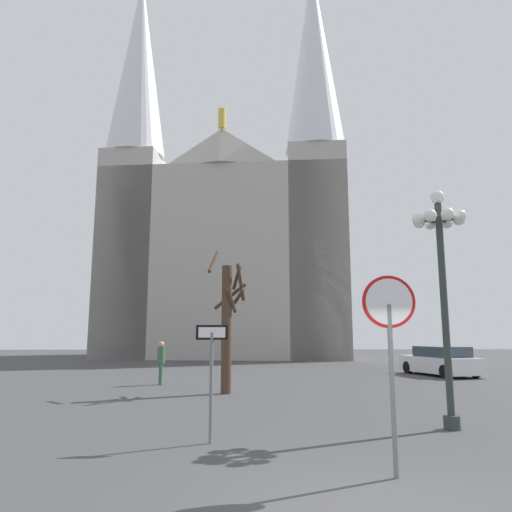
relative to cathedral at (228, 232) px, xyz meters
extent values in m
cube|color=#ADA89E|center=(0.15, 1.25, -3.33)|extent=(22.93, 15.61, 16.56)
pyramid|color=#ADA89E|center=(-0.51, -4.29, 6.70)|extent=(7.72, 2.88, 3.50)
cylinder|color=gold|center=(-0.51, -4.29, 9.35)|extent=(0.70, 0.70, 1.80)
cube|color=#ADA89E|center=(-8.58, -1.85, -2.50)|extent=(5.47, 5.47, 18.22)
cone|color=silver|center=(-8.58, -1.85, 15.93)|extent=(5.41, 5.41, 18.65)
cube|color=#ADA89E|center=(7.90, -3.82, -2.50)|extent=(5.47, 5.47, 18.22)
cone|color=silver|center=(7.90, -3.82, 15.93)|extent=(5.41, 5.41, 18.65)
cylinder|color=slate|center=(3.44, -36.59, -10.34)|extent=(0.08, 0.08, 2.54)
cylinder|color=red|center=(3.44, -36.59, -9.03)|extent=(0.82, 0.10, 0.82)
cylinder|color=white|center=(3.44, -36.62, -9.03)|extent=(0.72, 0.06, 0.72)
cylinder|color=slate|center=(0.58, -34.25, -10.55)|extent=(0.07, 0.07, 2.12)
cube|color=black|center=(0.58, -34.25, -9.49)|extent=(0.64, 0.04, 0.29)
cube|color=white|center=(0.58, -34.27, -9.49)|extent=(0.54, 0.01, 0.21)
cylinder|color=#2D3833|center=(5.85, -33.10, -9.03)|extent=(0.16, 0.16, 5.16)
cylinder|color=#2D3833|center=(5.85, -33.10, -11.46)|extent=(0.36, 0.36, 0.30)
sphere|color=white|center=(5.85, -33.10, -6.29)|extent=(0.32, 0.32, 0.32)
sphere|color=white|center=(6.34, -33.10, -6.82)|extent=(0.29, 0.29, 0.29)
cylinder|color=#2D3833|center=(6.10, -33.10, -6.82)|extent=(0.05, 0.49, 0.05)
sphere|color=white|center=(6.20, -32.75, -6.82)|extent=(0.29, 0.29, 0.29)
cylinder|color=#2D3833|center=(6.03, -32.93, -6.82)|extent=(0.38, 0.38, 0.05)
sphere|color=white|center=(5.85, -32.61, -6.82)|extent=(0.29, 0.29, 0.29)
cylinder|color=#2D3833|center=(5.85, -32.85, -6.82)|extent=(0.49, 0.05, 0.05)
sphere|color=white|center=(5.51, -32.75, -6.82)|extent=(0.29, 0.29, 0.29)
cylinder|color=#2D3833|center=(5.68, -32.93, -6.82)|extent=(0.38, 0.38, 0.05)
sphere|color=white|center=(5.37, -33.10, -6.82)|extent=(0.29, 0.29, 0.29)
cylinder|color=#2D3833|center=(5.61, -33.10, -6.82)|extent=(0.05, 0.49, 0.05)
sphere|color=white|center=(5.51, -33.44, -6.82)|extent=(0.29, 0.29, 0.29)
cylinder|color=#2D3833|center=(5.68, -33.27, -6.82)|extent=(0.38, 0.38, 0.05)
sphere|color=white|center=(5.85, -33.58, -6.82)|extent=(0.29, 0.29, 0.29)
cylinder|color=#2D3833|center=(5.85, -33.34, -6.82)|extent=(0.49, 0.05, 0.05)
sphere|color=white|center=(6.20, -33.44, -6.82)|extent=(0.29, 0.29, 0.29)
cylinder|color=#2D3833|center=(6.03, -33.27, -6.82)|extent=(0.38, 0.38, 0.05)
cylinder|color=#473323|center=(0.67, -26.53, -9.32)|extent=(0.37, 0.37, 4.58)
cylinder|color=#473323|center=(1.17, -26.64, -7.66)|extent=(0.37, 1.14, 1.29)
cylinder|color=#473323|center=(1.03, -26.41, -7.47)|extent=(0.38, 0.85, 0.84)
cylinder|color=#473323|center=(0.84, -26.67, -8.34)|extent=(0.46, 0.52, 0.86)
cylinder|color=#473323|center=(1.06, -26.31, -8.22)|extent=(0.59, 0.92, 0.70)
cylinder|color=#473323|center=(0.16, -26.41, -6.87)|extent=(0.38, 1.13, 0.98)
cylinder|color=#473323|center=(0.78, -25.95, -8.12)|extent=(1.26, 0.37, 1.01)
cube|color=silver|center=(11.41, -19.42, -11.07)|extent=(2.88, 4.89, 0.79)
cube|color=#333D47|center=(11.46, -19.65, -10.41)|extent=(2.24, 2.89, 0.52)
cylinder|color=black|center=(10.23, -18.10, -11.29)|extent=(0.36, 0.67, 0.64)
cylinder|color=black|center=(11.89, -17.71, -11.29)|extent=(0.36, 0.67, 0.64)
cylinder|color=black|center=(10.93, -21.13, -11.29)|extent=(0.36, 0.67, 0.64)
cylinder|color=black|center=(12.59, -20.75, -11.29)|extent=(0.36, 0.67, 0.64)
cylinder|color=#33663F|center=(-2.17, -23.38, -11.17)|extent=(0.12, 0.12, 0.88)
cylinder|color=#33663F|center=(-2.12, -23.53, -11.17)|extent=(0.12, 0.12, 0.88)
cylinder|color=#33663F|center=(-2.15, -23.46, -10.40)|extent=(0.32, 0.32, 0.66)
sphere|color=tan|center=(-2.15, -23.46, -9.95)|extent=(0.24, 0.24, 0.24)
camera|label=1|loc=(1.12, -43.89, -9.52)|focal=33.23mm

